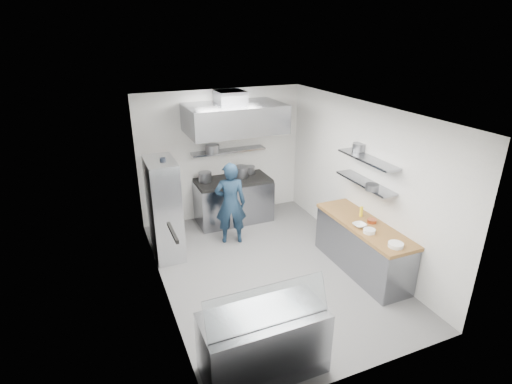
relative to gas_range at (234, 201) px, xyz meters
name	(u,v)px	position (x,y,z in m)	size (l,w,h in m)	color
floor	(269,269)	(-0.10, -2.10, -0.45)	(5.00, 5.00, 0.00)	#5D5D60
ceiling	(272,110)	(-0.10, -2.10, 2.35)	(5.00, 5.00, 0.00)	silver
wall_back	(222,155)	(-0.10, 0.40, 0.95)	(3.60, 0.02, 2.80)	white
wall_front	(366,279)	(-0.10, -4.60, 0.95)	(3.60, 0.02, 2.80)	white
wall_left	(159,215)	(-1.90, -2.10, 0.95)	(5.00, 0.02, 2.80)	white
wall_right	(361,181)	(1.70, -2.10, 0.95)	(5.00, 0.02, 2.80)	white
gas_range	(234,201)	(0.00, 0.00, 0.00)	(1.60, 0.80, 0.90)	gray
cooktop	(233,181)	(0.00, 0.00, 0.48)	(1.57, 0.78, 0.06)	black
stock_pot_left	(205,177)	(-0.58, 0.11, 0.61)	(0.27, 0.27, 0.20)	slate
stock_pot_mid	(241,172)	(0.21, 0.07, 0.63)	(0.32, 0.32, 0.24)	slate
stock_pot_right	(250,170)	(0.47, 0.22, 0.59)	(0.24, 0.24, 0.16)	slate
over_range_shelf	(229,151)	(0.00, 0.24, 1.07)	(1.60, 0.30, 0.04)	gray
shelf_pot_a	(212,149)	(-0.39, 0.15, 1.18)	(0.29, 0.29, 0.18)	slate
extractor_hood	(235,118)	(0.00, -0.18, 1.85)	(1.90, 1.15, 0.55)	gray
hood_duct	(230,97)	(0.00, 0.05, 2.23)	(0.55, 0.55, 0.24)	slate
red_firebox	(164,162)	(-1.35, 0.34, 0.97)	(0.22, 0.10, 0.26)	#A80D19
chef	(231,203)	(-0.37, -0.88, 0.37)	(0.60, 0.39, 1.64)	#122438
wire_rack	(164,209)	(-1.63, -0.87, 0.48)	(0.50, 0.90, 1.85)	silver
rack_bin_a	(167,220)	(-1.63, -1.07, 0.35)	(0.15, 0.18, 0.16)	white
rack_bin_b	(162,189)	(-1.63, -0.84, 0.85)	(0.15, 0.19, 0.17)	yellow
rack_jar	(163,163)	(-1.58, -0.91, 1.35)	(0.10, 0.10, 0.18)	black
knife_strip	(173,232)	(-1.88, -3.00, 1.10)	(0.04, 0.55, 0.05)	black
prep_counter_base	(362,248)	(1.38, -2.70, -0.03)	(0.62, 2.00, 0.84)	gray
prep_counter_top	(364,225)	(1.38, -2.70, 0.42)	(0.65, 2.04, 0.06)	brown
plate_stack_a	(396,245)	(1.32, -3.52, 0.48)	(0.23, 0.23, 0.06)	white
plate_stack_b	(369,231)	(1.24, -3.00, 0.48)	(0.19, 0.19, 0.06)	white
copper_pan	(372,221)	(1.50, -2.73, 0.48)	(0.16, 0.16, 0.06)	#B65733
squeeze_bottle	(361,212)	(1.48, -2.45, 0.54)	(0.06, 0.06, 0.18)	yellow
mixing_bowl	(359,225)	(1.22, -2.77, 0.48)	(0.21, 0.21, 0.05)	white
wall_shelf_lower	(365,183)	(1.54, -2.40, 1.05)	(0.30, 1.30, 0.04)	gray
wall_shelf_upper	(368,159)	(1.54, -2.40, 1.47)	(0.30, 1.30, 0.04)	gray
shelf_pot_c	(372,187)	(1.40, -2.75, 1.12)	(0.22, 0.22, 0.10)	slate
shelf_pot_d	(359,147)	(1.65, -2.00, 1.56)	(0.23, 0.23, 0.14)	slate
display_case	(263,343)	(-1.10, -4.10, -0.03)	(1.50, 0.70, 0.85)	gray
display_glass	(268,305)	(-1.10, -4.22, 0.62)	(1.47, 0.02, 0.45)	silver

